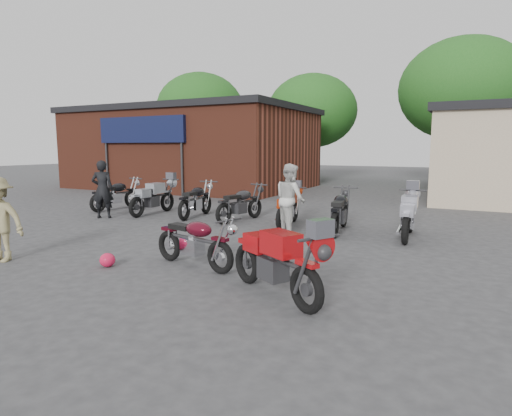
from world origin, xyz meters
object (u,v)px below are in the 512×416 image
at_px(row_bike_4, 288,206).
at_px(row_bike_5, 340,209).
at_px(sportbike, 276,258).
at_px(row_bike_0, 116,193).
at_px(row_bike_6, 409,213).
at_px(vintage_motorcycle, 195,238).
at_px(row_bike_1, 153,196).
at_px(row_bike_3, 241,202).
at_px(person_dark, 103,189).
at_px(person_light, 290,199).
at_px(helmet, 107,260).
at_px(row_bike_2, 196,198).

height_order(row_bike_4, row_bike_5, row_bike_5).
height_order(sportbike, row_bike_4, sportbike).
relative_size(row_bike_0, row_bike_6, 0.96).
distance_m(vintage_motorcycle, row_bike_1, 6.70).
bearing_deg(row_bike_3, row_bike_0, 99.48).
relative_size(vintage_motorcycle, row_bike_5, 0.90).
bearing_deg(person_dark, vintage_motorcycle, 119.08).
distance_m(person_dark, person_light, 6.13).
xyz_separation_m(helmet, person_dark, (-4.33, 3.98, 0.77)).
distance_m(sportbike, person_light, 4.79).
distance_m(row_bike_0, row_bike_2, 3.43).
distance_m(row_bike_0, row_bike_3, 5.06).
relative_size(sportbike, row_bike_0, 1.02).
height_order(person_light, row_bike_1, person_light).
bearing_deg(row_bike_2, row_bike_6, -100.24).
xyz_separation_m(sportbike, person_dark, (-7.77, 4.04, 0.29)).
distance_m(person_dark, row_bike_6, 8.98).
height_order(person_light, row_bike_2, person_light).
bearing_deg(row_bike_0, person_light, -94.04).
height_order(vintage_motorcycle, row_bike_3, row_bike_3).
relative_size(row_bike_2, row_bike_3, 1.02).
bearing_deg(row_bike_0, row_bike_5, -87.69).
xyz_separation_m(vintage_motorcycle, row_bike_4, (-0.15, 4.71, 0.01)).
relative_size(person_light, row_bike_6, 0.84).
relative_size(row_bike_1, row_bike_4, 1.09).
xyz_separation_m(person_dark, row_bike_5, (7.20, 1.20, -0.29)).
bearing_deg(person_light, row_bike_6, -122.88).
relative_size(row_bike_5, row_bike_6, 0.99).
relative_size(vintage_motorcycle, row_bike_0, 0.93).
height_order(row_bike_0, row_bike_2, row_bike_2).
distance_m(person_dark, row_bike_0, 1.81).
height_order(row_bike_4, row_bike_6, row_bike_6).
bearing_deg(row_bike_3, person_dark, 119.59).
distance_m(sportbike, person_dark, 8.76).
bearing_deg(row_bike_1, row_bike_4, -89.61).
relative_size(vintage_motorcycle, helmet, 6.68).
height_order(row_bike_1, row_bike_4, row_bike_1).
bearing_deg(helmet, row_bike_4, 76.50).
relative_size(person_dark, row_bike_2, 0.88).
bearing_deg(row_bike_0, helmet, -131.55).
bearing_deg(vintage_motorcycle, row_bike_3, 121.85).
xyz_separation_m(helmet, row_bike_6, (4.56, 5.21, 0.48)).
bearing_deg(row_bike_6, vintage_motorcycle, 141.87).
relative_size(sportbike, person_light, 1.16).
distance_m(row_bike_0, row_bike_4, 6.60).
relative_size(helmet, person_light, 0.16).
xyz_separation_m(row_bike_0, row_bike_6, (9.86, -0.27, 0.02)).
bearing_deg(row_bike_3, row_bike_6, -82.79).
height_order(row_bike_1, row_bike_5, row_bike_1).
distance_m(person_light, row_bike_1, 5.31).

